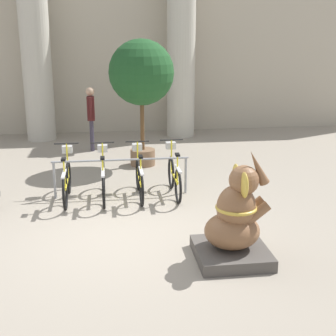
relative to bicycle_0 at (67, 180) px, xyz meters
name	(u,v)px	position (x,y,z in m)	size (l,w,h in m)	color
ground_plane	(122,235)	(0.99, -1.81, -0.41)	(60.00, 60.00, 0.00)	gray
building_facade	(109,39)	(0.99, 6.79, 2.59)	(20.00, 0.20, 6.00)	#B2A893
column_left	(36,53)	(-1.19, 5.79, 2.21)	(1.09, 1.09, 5.16)	#BCB7A8
column_right	(181,52)	(3.18, 5.79, 2.21)	(1.09, 1.09, 5.16)	#BCB7A8
bike_rack	(121,168)	(1.06, 0.14, 0.16)	(2.73, 0.05, 0.77)	gray
bicycle_0	(67,180)	(0.00, 0.00, 0.00)	(0.48, 1.64, 1.07)	black
bicycle_1	(103,179)	(0.71, -0.01, 0.00)	(0.48, 1.64, 1.07)	black
bicycle_2	(139,177)	(1.42, 0.00, 0.00)	(0.48, 1.64, 1.07)	black
bicycle_3	(174,175)	(2.13, 0.06, 0.00)	(0.48, 1.64, 1.07)	black
elephant_statue	(235,223)	(2.57, -2.86, 0.14)	(1.04, 1.04, 1.64)	#4C4742
person_pedestrian	(91,113)	(0.40, 4.13, 0.66)	(0.23, 0.47, 1.77)	#383342
potted_tree	(142,76)	(1.68, 2.40, 1.79)	(1.57, 1.57, 3.07)	brown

